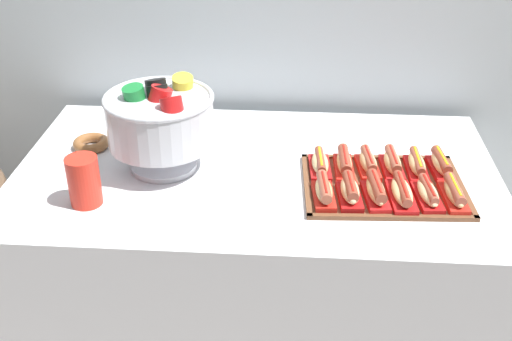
% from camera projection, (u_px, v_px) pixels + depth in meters
% --- Properties ---
extents(ground_plane, '(10.00, 10.00, 0.00)m').
position_uv_depth(ground_plane, '(256.00, 340.00, 2.39)').
color(ground_plane, gray).
extents(buffet_table, '(1.53, 0.89, 0.74)m').
position_uv_depth(buffet_table, '(256.00, 257.00, 2.19)').
color(buffet_table, silver).
rests_on(buffet_table, ground_plane).
extents(serving_tray, '(0.50, 0.38, 0.01)m').
position_uv_depth(serving_tray, '(383.00, 186.00, 1.92)').
color(serving_tray, brown).
rests_on(serving_tray, buffet_table).
extents(hot_dog_0, '(0.07, 0.16, 0.06)m').
position_uv_depth(hot_dog_0, '(324.00, 191.00, 1.83)').
color(hot_dog_0, red).
rests_on(hot_dog_0, serving_tray).
extents(hot_dog_1, '(0.08, 0.16, 0.07)m').
position_uv_depth(hot_dog_1, '(350.00, 191.00, 1.83)').
color(hot_dog_1, '#B21414').
rests_on(hot_dog_1, serving_tray).
extents(hot_dog_2, '(0.08, 0.17, 0.07)m').
position_uv_depth(hot_dog_2, '(376.00, 191.00, 1.83)').
color(hot_dog_2, red).
rests_on(hot_dog_2, serving_tray).
extents(hot_dog_3, '(0.08, 0.18, 0.06)m').
position_uv_depth(hot_dog_3, '(402.00, 193.00, 1.83)').
color(hot_dog_3, '#B21414').
rests_on(hot_dog_3, serving_tray).
extents(hot_dog_4, '(0.08, 0.17, 0.05)m').
position_uv_depth(hot_dog_4, '(428.00, 193.00, 1.83)').
color(hot_dog_4, '#B21414').
rests_on(hot_dog_4, serving_tray).
extents(hot_dog_5, '(0.07, 0.17, 0.06)m').
position_uv_depth(hot_dog_5, '(454.00, 193.00, 1.83)').
color(hot_dog_5, red).
rests_on(hot_dog_5, serving_tray).
extents(hot_dog_6, '(0.07, 0.16, 0.06)m').
position_uv_depth(hot_dog_6, '(320.00, 164.00, 1.98)').
color(hot_dog_6, red).
rests_on(hot_dog_6, serving_tray).
extents(hot_dog_7, '(0.06, 0.17, 0.06)m').
position_uv_depth(hot_dog_7, '(344.00, 163.00, 1.97)').
color(hot_dog_7, red).
rests_on(hot_dog_7, serving_tray).
extents(hot_dog_8, '(0.08, 0.16, 0.06)m').
position_uv_depth(hot_dog_8, '(368.00, 164.00, 1.97)').
color(hot_dog_8, red).
rests_on(hot_dog_8, serving_tray).
extents(hot_dog_9, '(0.07, 0.16, 0.06)m').
position_uv_depth(hot_dog_9, '(393.00, 164.00, 1.97)').
color(hot_dog_9, red).
rests_on(hot_dog_9, serving_tray).
extents(hot_dog_10, '(0.06, 0.16, 0.06)m').
position_uv_depth(hot_dog_10, '(417.00, 165.00, 1.97)').
color(hot_dog_10, '#B21414').
rests_on(hot_dog_10, serving_tray).
extents(hot_dog_11, '(0.07, 0.16, 0.06)m').
position_uv_depth(hot_dog_11, '(441.00, 164.00, 1.97)').
color(hot_dog_11, '#B21414').
rests_on(hot_dog_11, serving_tray).
extents(punch_bowl, '(0.34, 0.34, 0.29)m').
position_uv_depth(punch_bowl, '(160.00, 119.00, 1.94)').
color(punch_bowl, silver).
rests_on(punch_bowl, buffet_table).
extents(cup_stack, '(0.09, 0.09, 0.15)m').
position_uv_depth(cup_stack, '(84.00, 181.00, 1.81)').
color(cup_stack, red).
rests_on(cup_stack, buffet_table).
extents(donut, '(0.12, 0.12, 0.03)m').
position_uv_depth(donut, '(91.00, 143.00, 2.13)').
color(donut, brown).
rests_on(donut, buffet_table).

